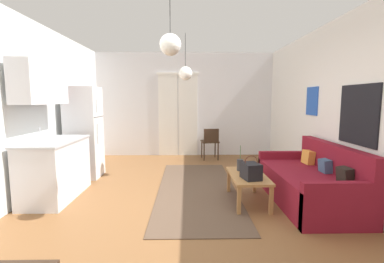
% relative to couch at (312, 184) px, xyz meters
% --- Properties ---
extents(ground_plane, '(5.32, 8.15, 0.10)m').
position_rel_couch_xyz_m(ground_plane, '(-1.92, -0.28, -0.33)').
color(ground_plane, brown).
extents(wall_back, '(4.92, 0.13, 2.77)m').
position_rel_couch_xyz_m(wall_back, '(-1.93, 3.54, 1.09)').
color(wall_back, silver).
rests_on(wall_back, ground_plane).
extents(wall_right, '(0.12, 7.75, 2.77)m').
position_rel_couch_xyz_m(wall_right, '(0.49, -0.28, 1.10)').
color(wall_right, white).
rests_on(wall_right, ground_plane).
extents(area_rug, '(1.30, 3.37, 0.01)m').
position_rel_couch_xyz_m(area_rug, '(-1.70, 0.61, -0.28)').
color(area_rug, brown).
rests_on(area_rug, ground_plane).
extents(couch, '(0.94, 1.94, 0.87)m').
position_rel_couch_xyz_m(couch, '(0.00, 0.00, 0.00)').
color(couch, maroon).
rests_on(couch, ground_plane).
extents(coffee_table, '(0.51, 0.97, 0.42)m').
position_rel_couch_xyz_m(coffee_table, '(-0.96, 0.01, 0.08)').
color(coffee_table, '#A87542').
rests_on(coffee_table, ground_plane).
extents(bamboo_vase, '(0.10, 0.10, 0.40)m').
position_rel_couch_xyz_m(bamboo_vase, '(-1.04, 0.25, 0.23)').
color(bamboo_vase, '#2D2D33').
rests_on(bamboo_vase, coffee_table).
extents(handbag, '(0.28, 0.32, 0.33)m').
position_rel_couch_xyz_m(handbag, '(-0.97, -0.20, 0.25)').
color(handbag, black).
rests_on(handbag, coffee_table).
extents(refrigerator, '(0.62, 0.59, 1.77)m').
position_rel_couch_xyz_m(refrigerator, '(-3.88, 1.42, 0.60)').
color(refrigerator, white).
rests_on(refrigerator, ground_plane).
extents(kitchen_counter, '(0.64, 1.28, 2.08)m').
position_rel_couch_xyz_m(kitchen_counter, '(-3.95, 0.27, 0.49)').
color(kitchen_counter, silver).
rests_on(kitchen_counter, ground_plane).
extents(accent_chair, '(0.47, 0.45, 0.80)m').
position_rel_couch_xyz_m(accent_chair, '(-1.27, 2.92, 0.20)').
color(accent_chair, '#382619').
rests_on(accent_chair, ground_plane).
extents(pendant_lamp_near, '(0.26, 0.26, 0.73)m').
position_rel_couch_xyz_m(pendant_lamp_near, '(-2.06, -0.58, 1.89)').
color(pendant_lamp_near, black).
extents(pendant_lamp_far, '(0.26, 0.26, 0.88)m').
position_rel_couch_xyz_m(pendant_lamp_far, '(-1.89, 1.39, 1.74)').
color(pendant_lamp_far, black).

